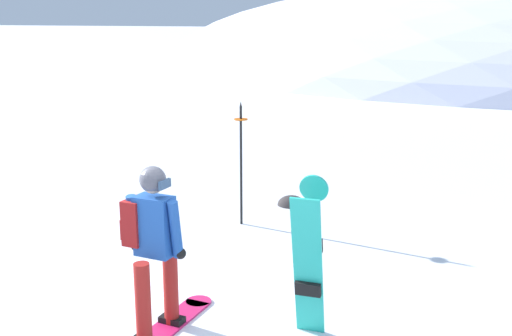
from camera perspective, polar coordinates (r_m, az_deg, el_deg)
name	(u,v)px	position (r m, az deg, el deg)	size (l,w,h in m)	color
snowboarder_main	(153,247)	(6.10, -9.38, -7.10)	(0.65, 1.83, 1.71)	#D11E5B
spare_snowboard	(309,259)	(6.02, 4.83, -8.27)	(0.28, 0.42, 1.62)	#23B7A3
piste_marker_near	(241,155)	(9.20, -1.37, 1.17)	(0.20, 0.20, 1.86)	black
rock_dark	(292,205)	(10.40, 3.27, -3.42)	(0.48, 0.41, 0.33)	#383333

